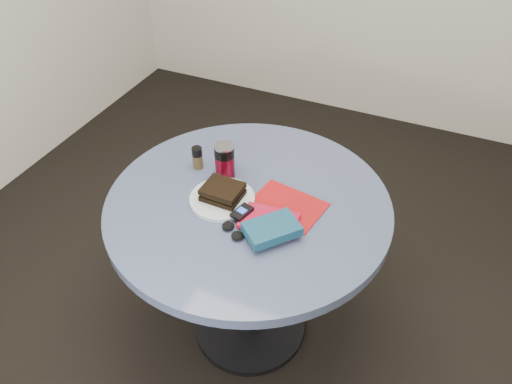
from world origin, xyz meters
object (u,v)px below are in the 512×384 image
at_px(table, 249,234).
at_px(plate, 222,199).
at_px(red_book, 269,221).
at_px(soda_can, 225,161).
at_px(sandwich, 223,192).
at_px(magazine, 287,206).
at_px(headphones, 233,231).
at_px(mp3_player, 242,212).
at_px(novel, 272,229).
at_px(pepper_grinder, 197,158).

height_order(table, plate, plate).
xyz_separation_m(plate, red_book, (0.19, -0.04, 0.00)).
distance_m(plate, soda_can, 0.15).
distance_m(table, sandwich, 0.22).
bearing_deg(magazine, red_book, -92.99).
height_order(sandwich, headphones, sandwich).
relative_size(sandwich, soda_can, 0.99).
distance_m(table, plate, 0.19).
distance_m(table, magazine, 0.21).
xyz_separation_m(plate, soda_can, (-0.05, 0.13, 0.06)).
distance_m(magazine, mp3_player, 0.17).
relative_size(plate, mp3_player, 2.66).
relative_size(mp3_player, headphones, 0.83).
bearing_deg(plate, sandwich, 74.19).
height_order(plate, novel, novel).
distance_m(magazine, headphones, 0.22).
height_order(soda_can, red_book, soda_can).
bearing_deg(pepper_grinder, table, -21.28).
distance_m(pepper_grinder, novel, 0.46).
bearing_deg(plate, table, 23.50).
height_order(red_book, headphones, headphones).
relative_size(plate, novel, 1.34).
relative_size(plate, red_book, 1.24).
bearing_deg(mp3_player, soda_can, 130.26).
xyz_separation_m(plate, magazine, (0.22, 0.06, -0.01)).
xyz_separation_m(sandwich, soda_can, (-0.05, 0.13, 0.03)).
distance_m(red_book, novel, 0.07).
bearing_deg(sandwich, table, 21.47).
distance_m(pepper_grinder, mp3_player, 0.33).
xyz_separation_m(magazine, novel, (0.01, -0.16, 0.03)).
bearing_deg(red_book, novel, -63.74).
distance_m(sandwich, novel, 0.25).
height_order(soda_can, mp3_player, soda_can).
distance_m(sandwich, pepper_grinder, 0.21).
bearing_deg(sandwich, pepper_grinder, 142.56).
bearing_deg(mp3_player, headphones, -87.11).
distance_m(table, novel, 0.28).
relative_size(red_book, headphones, 1.78).
bearing_deg(sandwich, soda_can, 113.06).
bearing_deg(red_book, soda_can, 141.03).
height_order(pepper_grinder, headphones, pepper_grinder).
relative_size(table, pepper_grinder, 11.23).
bearing_deg(novel, soda_can, 92.18).
distance_m(plate, magazine, 0.23).
relative_size(sandwich, magazine, 0.55).
bearing_deg(mp3_player, red_book, 6.83).
bearing_deg(magazine, mp3_player, -125.78).
xyz_separation_m(red_book, mp3_player, (-0.09, -0.01, 0.01)).
xyz_separation_m(table, headphones, (0.02, -0.17, 0.17)).
bearing_deg(red_book, sandwich, 162.77).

